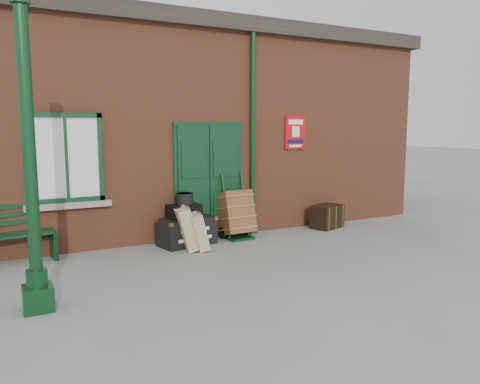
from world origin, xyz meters
TOP-DOWN VIEW (x-y plane):
  - ground at (0.00, 0.00)m, footprint 80.00×80.00m
  - station_building at (-0.00, 3.49)m, footprint 10.30×4.30m
  - canopy_column at (-3.60, -1.00)m, footprint 0.34×0.34m
  - bench at (-3.94, 1.33)m, footprint 1.60×0.65m
  - houdini_trunk at (-0.90, 1.14)m, footprint 1.10×0.75m
  - strongbox at (-0.95, 1.14)m, footprint 0.63×0.51m
  - hatbox at (-0.92, 1.17)m, footprint 0.36×0.36m
  - suitcase_back at (-1.04, 0.79)m, footprint 0.47×0.58m
  - suitcase_front at (-0.86, 0.69)m, footprint 0.40×0.52m
  - porter_trolley at (0.16, 1.21)m, footprint 0.63×0.68m
  - dark_trunk at (2.33, 1.13)m, footprint 0.80×0.65m

SIDE VIEW (x-z plane):
  - ground at x=0.00m, z-range 0.00..0.00m
  - dark_trunk at x=2.33m, z-range 0.00..0.50m
  - houdini_trunk at x=-0.90m, z-range 0.00..0.51m
  - suitcase_front at x=-0.86m, z-range 0.00..0.67m
  - suitcase_back at x=-1.04m, z-range 0.00..0.78m
  - porter_trolley at x=0.16m, z-range -0.14..1.11m
  - bench at x=-3.94m, z-range 0.00..0.97m
  - strongbox at x=-0.95m, z-range 0.51..0.76m
  - hatbox at x=-0.92m, z-range 0.76..0.96m
  - canopy_column at x=-3.60m, z-range -0.40..3.21m
  - station_building at x=0.00m, z-range -0.02..4.34m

